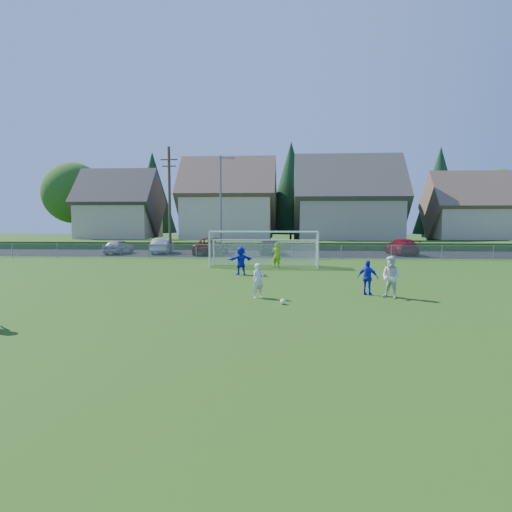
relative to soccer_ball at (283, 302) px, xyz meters
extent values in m
plane|color=#193D0C|center=(-1.47, -2.13, -0.11)|extent=(160.00, 160.00, 0.00)
plane|color=black|center=(-1.47, 25.37, -0.10)|extent=(60.00, 60.00, 0.00)
cube|color=#1E420F|center=(-1.47, 32.87, 0.29)|extent=(70.00, 6.00, 0.80)
sphere|color=white|center=(0.00, 0.00, 0.00)|extent=(0.22, 0.22, 0.22)
imported|color=silver|center=(-1.05, 1.39, 0.62)|extent=(0.64, 0.58, 1.46)
imported|color=silver|center=(4.52, 1.69, 0.78)|extent=(1.09, 1.06, 1.77)
imported|color=#151DCC|center=(3.68, 2.49, 0.65)|extent=(0.96, 0.68, 1.52)
imported|color=#151DCC|center=(-2.61, 9.22, 0.73)|extent=(1.61, 1.11, 1.67)
imported|color=#9ACF18|center=(-0.58, 13.37, 0.73)|extent=(0.72, 0.59, 1.69)
imported|color=#9FA0A6|center=(-15.70, 24.08, 0.57)|extent=(1.96, 4.11, 1.35)
imported|color=#BABABA|center=(-11.71, 24.90, 0.61)|extent=(1.89, 4.47, 1.44)
imported|color=#5B0E0A|center=(-6.94, 24.28, 0.65)|extent=(2.76, 5.57, 1.52)
imported|color=black|center=(-1.52, 24.68, 0.58)|extent=(2.23, 4.84, 1.37)
imported|color=maroon|center=(10.61, 25.04, 0.62)|extent=(2.37, 5.17, 1.47)
cylinder|color=white|center=(-5.12, 12.87, 1.11)|extent=(0.12, 0.12, 2.44)
cylinder|color=white|center=(2.18, 12.87, 1.11)|extent=(0.12, 0.12, 2.44)
cylinder|color=white|center=(-1.47, 12.87, 2.33)|extent=(7.30, 0.12, 0.12)
cylinder|color=white|center=(-5.12, 14.67, 0.79)|extent=(0.08, 0.08, 1.80)
cylinder|color=white|center=(2.18, 14.67, 0.79)|extent=(0.08, 0.08, 1.80)
cylinder|color=white|center=(-1.47, 14.67, 1.69)|extent=(7.30, 0.08, 0.08)
cube|color=silver|center=(-1.47, 14.67, 0.79)|extent=(7.30, 0.02, 1.80)
cube|color=silver|center=(-5.12, 13.77, 1.11)|extent=(0.02, 1.80, 2.44)
cube|color=silver|center=(2.18, 13.77, 1.11)|extent=(0.02, 1.80, 2.44)
cube|color=silver|center=(-1.47, 13.77, 2.33)|extent=(7.30, 1.80, 0.02)
cube|color=gray|center=(-1.47, 19.87, 1.06)|extent=(52.00, 0.03, 0.03)
cube|color=gray|center=(-1.47, 19.87, 0.49)|extent=(52.00, 0.02, 1.14)
cylinder|color=gray|center=(-1.47, 19.87, 0.49)|extent=(0.06, 0.06, 1.20)
cylinder|color=slate|center=(-5.97, 23.87, 4.39)|extent=(0.18, 0.18, 9.00)
cylinder|color=slate|center=(-5.47, 23.87, 8.69)|extent=(1.20, 0.12, 0.12)
cube|color=slate|center=(-4.87, 23.87, 8.64)|extent=(0.36, 0.18, 0.12)
cylinder|color=#473321|center=(-10.97, 24.87, 4.89)|extent=(0.26, 0.26, 10.00)
cube|color=#473321|center=(-10.97, 24.87, 8.69)|extent=(1.60, 0.10, 0.10)
cube|color=#473321|center=(-10.97, 24.87, 8.09)|extent=(1.30, 0.10, 0.10)
cube|color=tan|center=(-21.47, 39.87, 2.94)|extent=(9.00, 8.00, 4.50)
pyramid|color=#423D38|center=(-21.47, 39.87, 9.60)|extent=(9.90, 8.80, 4.41)
cube|color=#C6B58E|center=(-7.47, 40.87, 3.44)|extent=(11.00, 9.00, 5.50)
pyramid|color=brown|center=(-7.47, 40.87, 11.15)|extent=(12.10, 9.90, 4.96)
cube|color=tan|center=(7.53, 39.87, 3.19)|extent=(12.00, 10.00, 5.00)
pyramid|color=#4C473F|center=(7.53, 39.87, 11.21)|extent=(13.20, 11.00, 5.52)
cube|color=tan|center=(22.53, 40.87, 2.69)|extent=(9.00, 8.00, 4.00)
pyramid|color=brown|center=(22.53, 40.87, 9.10)|extent=(9.90, 8.80, 4.41)
cylinder|color=#382616|center=(-29.47, 43.87, 1.87)|extent=(0.36, 0.36, 3.96)
sphere|color=#2B5B19|center=(-29.47, 43.87, 6.71)|extent=(8.36, 8.36, 8.36)
cylinder|color=#382616|center=(-19.47, 47.87, 0.49)|extent=(0.30, 0.30, 1.20)
cone|color=#143819|center=(-19.47, 47.87, 6.94)|extent=(6.76, 6.76, 11.70)
cylinder|color=#382616|center=(-9.47, 48.87, 0.49)|extent=(0.30, 0.30, 1.20)
cone|color=#143819|center=(-9.47, 48.87, 6.49)|extent=(6.24, 6.24, 10.80)
cylinder|color=#382616|center=(0.53, 45.87, 0.49)|extent=(0.30, 0.30, 1.20)
cone|color=#143819|center=(0.53, 45.87, 7.39)|extent=(7.28, 7.28, 12.60)
cylinder|color=#382616|center=(10.53, 47.87, 1.87)|extent=(0.36, 0.36, 3.96)
sphere|color=#2B5B19|center=(10.53, 47.87, 6.71)|extent=(8.36, 8.36, 8.36)
cylinder|color=#382616|center=(20.53, 45.87, 0.49)|extent=(0.30, 0.30, 1.20)
cone|color=#143819|center=(20.53, 45.87, 6.94)|extent=(6.76, 6.76, 11.70)
cylinder|color=#382616|center=(28.53, 46.87, 1.69)|extent=(0.36, 0.36, 3.60)
sphere|color=#2B5B19|center=(28.53, 46.87, 6.09)|extent=(7.60, 7.60, 7.60)
camera|label=1|loc=(0.19, -17.60, 3.26)|focal=32.00mm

